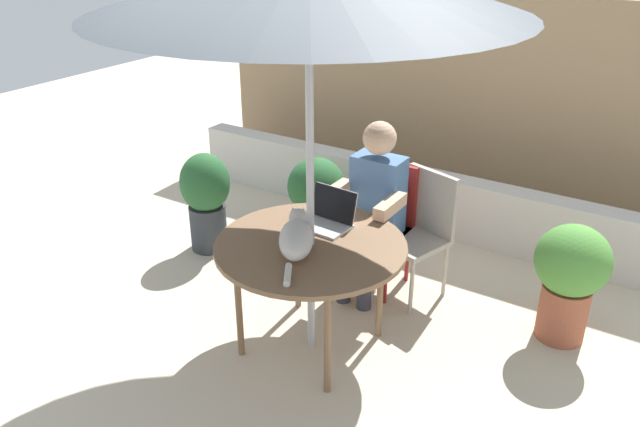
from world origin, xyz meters
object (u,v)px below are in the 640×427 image
at_px(person_seated, 373,201).
at_px(potted_plant_near_fence, 570,274).
at_px(chair_occupied, 383,216).
at_px(cat, 296,237).
at_px(potted_plant_by_chair, 316,196).
at_px(potted_plant_corner, 206,196).
at_px(patio_table, 311,251).
at_px(laptop, 329,215).
at_px(chair_empty, 421,225).

height_order(person_seated, potted_plant_near_fence, person_seated).
distance_m(chair_occupied, cat, 1.06).
height_order(cat, potted_plant_near_fence, cat).
bearing_deg(potted_plant_by_chair, chair_occupied, -22.94).
bearing_deg(chair_occupied, potted_plant_corner, -167.66).
height_order(patio_table, potted_plant_corner, potted_plant_corner).
relative_size(patio_table, potted_plant_corner, 1.41).
relative_size(chair_occupied, laptop, 2.77).
distance_m(potted_plant_near_fence, potted_plant_corner, 2.65).
xyz_separation_m(patio_table, potted_plant_by_chair, (-0.75, 1.23, -0.30)).
bearing_deg(potted_plant_corner, patio_table, -24.21).
height_order(laptop, potted_plant_corner, laptop).
relative_size(patio_table, laptop, 3.51).
distance_m(person_seated, potted_plant_near_fence, 1.30).
relative_size(patio_table, potted_plant_near_fence, 1.45).
relative_size(laptop, potted_plant_near_fence, 0.41).
bearing_deg(cat, chair_occupied, 88.72).
distance_m(chair_empty, potted_plant_near_fence, 0.99).
bearing_deg(cat, patio_table, 78.28).
distance_m(person_seated, potted_plant_corner, 1.39).
height_order(chair_empty, potted_plant_near_fence, chair_empty).
bearing_deg(potted_plant_by_chair, potted_plant_near_fence, -8.93).
xyz_separation_m(chair_empty, cat, (-0.31, -1.04, 0.28)).
bearing_deg(person_seated, laptop, -94.94).
height_order(laptop, potted_plant_near_fence, laptop).
height_order(chair_occupied, potted_plant_corner, chair_occupied).
xyz_separation_m(patio_table, cat, (-0.02, -0.11, 0.14)).
xyz_separation_m(person_seated, laptop, (-0.04, -0.49, 0.09)).
height_order(chair_empty, potted_plant_corner, chair_empty).
bearing_deg(potted_plant_near_fence, cat, -141.75).
distance_m(patio_table, cat, 0.18).
bearing_deg(patio_table, potted_plant_by_chair, 121.46).
bearing_deg(potted_plant_corner, cat, -28.33).
distance_m(chair_empty, potted_plant_by_chair, 1.09).
xyz_separation_m(laptop, potted_plant_by_chair, (-0.71, 0.96, -0.42)).
height_order(patio_table, person_seated, person_seated).
height_order(patio_table, potted_plant_near_fence, potted_plant_near_fence).
xyz_separation_m(potted_plant_by_chair, potted_plant_corner, (-0.61, -0.62, 0.09)).
height_order(patio_table, potted_plant_by_chair, patio_table).
bearing_deg(laptop, chair_occupied, 86.26).
xyz_separation_m(chair_occupied, laptop, (-0.04, -0.64, 0.26)).
bearing_deg(chair_empty, patio_table, -107.11).
bearing_deg(potted_plant_by_chair, cat, -61.42).
bearing_deg(chair_empty, cat, -106.55).
relative_size(laptop, cat, 0.54).
bearing_deg(potted_plant_corner, potted_plant_near_fence, 6.46).
xyz_separation_m(chair_empty, potted_plant_by_chair, (-1.04, 0.30, -0.16)).
xyz_separation_m(chair_empty, potted_plant_near_fence, (0.99, -0.01, -0.06)).
distance_m(patio_table, potted_plant_by_chair, 1.47).
bearing_deg(person_seated, chair_occupied, 90.00).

